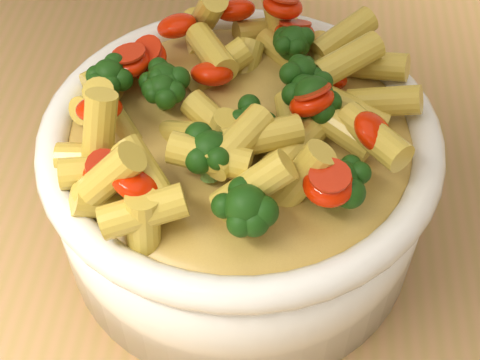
{
  "coord_description": "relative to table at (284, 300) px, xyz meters",
  "views": [
    {
      "loc": [
        -0.01,
        -0.29,
        1.29
      ],
      "look_at": [
        -0.04,
        -0.0,
        0.95
      ],
      "focal_mm": 50.0,
      "sensor_mm": 36.0,
      "label": 1
    }
  ],
  "objects": [
    {
      "name": "table",
      "position": [
        0.0,
        0.0,
        0.0
      ],
      "size": [
        1.2,
        0.8,
        0.9
      ],
      "color": "#AD7B4A",
      "rests_on": "ground"
    },
    {
      "name": "serving_bowl",
      "position": [
        -0.04,
        -0.0,
        0.16
      ],
      "size": [
        0.25,
        0.25,
        0.11
      ],
      "color": "white",
      "rests_on": "table"
    },
    {
      "name": "pasta_salad",
      "position": [
        -0.04,
        -0.0,
        0.22
      ],
      "size": [
        0.2,
        0.2,
        0.04
      ],
      "color": "gold",
      "rests_on": "serving_bowl"
    }
  ]
}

